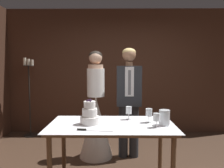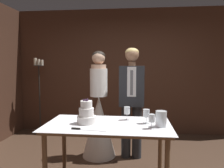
{
  "view_description": "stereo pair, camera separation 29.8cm",
  "coord_description": "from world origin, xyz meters",
  "px_view_note": "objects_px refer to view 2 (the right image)",
  "views": [
    {
      "loc": [
        -0.19,
        -2.61,
        1.5
      ],
      "look_at": [
        -0.22,
        0.4,
        1.23
      ],
      "focal_mm": 35.0,
      "sensor_mm": 36.0,
      "label": 1
    },
    {
      "loc": [
        0.1,
        -2.59,
        1.5
      ],
      "look_at": [
        -0.22,
        0.4,
        1.23
      ],
      "focal_mm": 35.0,
      "sensor_mm": 36.0,
      "label": 2
    }
  ],
  "objects_px": {
    "wine_glass_far": "(127,111)",
    "bride": "(99,118)",
    "cake_table": "(108,131)",
    "hurricane_candle": "(161,119)",
    "wine_glass_near": "(146,114)",
    "groom": "(132,97)",
    "tiered_cake": "(86,114)",
    "cake_knife": "(82,129)",
    "wine_glass_middle": "(152,119)",
    "candle_stand": "(39,95)"
  },
  "relations": [
    {
      "from": "cake_table",
      "to": "bride",
      "type": "height_order",
      "value": "bride"
    },
    {
      "from": "groom",
      "to": "cake_knife",
      "type": "bearing_deg",
      "value": -113.94
    },
    {
      "from": "wine_glass_middle",
      "to": "candle_stand",
      "type": "xyz_separation_m",
      "value": [
        -2.24,
        2.06,
        -0.05
      ]
    },
    {
      "from": "wine_glass_middle",
      "to": "bride",
      "type": "relative_size",
      "value": 0.1
    },
    {
      "from": "wine_glass_middle",
      "to": "bride",
      "type": "xyz_separation_m",
      "value": [
        -0.77,
        1.03,
        -0.27
      ]
    },
    {
      "from": "wine_glass_middle",
      "to": "groom",
      "type": "xyz_separation_m",
      "value": [
        -0.24,
        1.03,
        0.09
      ]
    },
    {
      "from": "hurricane_candle",
      "to": "bride",
      "type": "height_order",
      "value": "bride"
    },
    {
      "from": "tiered_cake",
      "to": "wine_glass_middle",
      "type": "relative_size",
      "value": 1.83
    },
    {
      "from": "cake_knife",
      "to": "wine_glass_middle",
      "type": "xyz_separation_m",
      "value": [
        0.76,
        0.13,
        0.1
      ]
    },
    {
      "from": "wine_glass_far",
      "to": "candle_stand",
      "type": "height_order",
      "value": "candle_stand"
    },
    {
      "from": "cake_table",
      "to": "hurricane_candle",
      "type": "relative_size",
      "value": 8.25
    },
    {
      "from": "wine_glass_near",
      "to": "tiered_cake",
      "type": "bearing_deg",
      "value": -174.09
    },
    {
      "from": "tiered_cake",
      "to": "cake_knife",
      "type": "xyz_separation_m",
      "value": [
        0.01,
        -0.27,
        -0.1
      ]
    },
    {
      "from": "wine_glass_near",
      "to": "cake_knife",
      "type": "bearing_deg",
      "value": -154.24
    },
    {
      "from": "candle_stand",
      "to": "cake_knife",
      "type": "bearing_deg",
      "value": -55.86
    },
    {
      "from": "wine_glass_far",
      "to": "groom",
      "type": "height_order",
      "value": "groom"
    },
    {
      "from": "bride",
      "to": "groom",
      "type": "relative_size",
      "value": 0.97
    },
    {
      "from": "cake_knife",
      "to": "bride",
      "type": "relative_size",
      "value": 0.23
    },
    {
      "from": "cake_knife",
      "to": "bride",
      "type": "height_order",
      "value": "bride"
    },
    {
      "from": "wine_glass_middle",
      "to": "cake_knife",
      "type": "bearing_deg",
      "value": -170.08
    },
    {
      "from": "wine_glass_far",
      "to": "hurricane_candle",
      "type": "height_order",
      "value": "hurricane_candle"
    },
    {
      "from": "tiered_cake",
      "to": "candle_stand",
      "type": "xyz_separation_m",
      "value": [
        -1.48,
        1.92,
        -0.05
      ]
    },
    {
      "from": "hurricane_candle",
      "to": "groom",
      "type": "xyz_separation_m",
      "value": [
        -0.35,
        0.94,
        0.12
      ]
    },
    {
      "from": "hurricane_candle",
      "to": "bride",
      "type": "xyz_separation_m",
      "value": [
        -0.88,
        0.94,
        -0.24
      ]
    },
    {
      "from": "wine_glass_middle",
      "to": "groom",
      "type": "bearing_deg",
      "value": 103.26
    },
    {
      "from": "cake_table",
      "to": "wine_glass_middle",
      "type": "relative_size",
      "value": 9.19
    },
    {
      "from": "hurricane_candle",
      "to": "groom",
      "type": "bearing_deg",
      "value": 110.65
    },
    {
      "from": "cake_table",
      "to": "candle_stand",
      "type": "height_order",
      "value": "candle_stand"
    },
    {
      "from": "wine_glass_far",
      "to": "groom",
      "type": "xyz_separation_m",
      "value": [
        0.05,
        0.68,
        0.09
      ]
    },
    {
      "from": "wine_glass_near",
      "to": "groom",
      "type": "bearing_deg",
      "value": 103.17
    },
    {
      "from": "cake_table",
      "to": "hurricane_candle",
      "type": "height_order",
      "value": "hurricane_candle"
    },
    {
      "from": "wine_glass_near",
      "to": "candle_stand",
      "type": "height_order",
      "value": "candle_stand"
    },
    {
      "from": "tiered_cake",
      "to": "bride",
      "type": "bearing_deg",
      "value": 90.17
    },
    {
      "from": "cake_table",
      "to": "hurricane_candle",
      "type": "xyz_separation_m",
      "value": [
        0.62,
        -0.05,
        0.17
      ]
    },
    {
      "from": "tiered_cake",
      "to": "wine_glass_far",
      "type": "bearing_deg",
      "value": 24.69
    },
    {
      "from": "hurricane_candle",
      "to": "groom",
      "type": "relative_size",
      "value": 0.1
    },
    {
      "from": "hurricane_candle",
      "to": "candle_stand",
      "type": "height_order",
      "value": "candle_stand"
    },
    {
      "from": "bride",
      "to": "candle_stand",
      "type": "distance_m",
      "value": 1.81
    },
    {
      "from": "cake_knife",
      "to": "hurricane_candle",
      "type": "relative_size",
      "value": 2.16
    },
    {
      "from": "groom",
      "to": "candle_stand",
      "type": "distance_m",
      "value": 2.25
    },
    {
      "from": "wine_glass_far",
      "to": "bride",
      "type": "relative_size",
      "value": 0.1
    },
    {
      "from": "wine_glass_far",
      "to": "candle_stand",
      "type": "distance_m",
      "value": 2.59
    },
    {
      "from": "cake_table",
      "to": "hurricane_candle",
      "type": "bearing_deg",
      "value": -4.3
    },
    {
      "from": "cake_knife",
      "to": "hurricane_candle",
      "type": "xyz_separation_m",
      "value": [
        0.87,
        0.22,
        0.08
      ]
    },
    {
      "from": "cake_table",
      "to": "wine_glass_near",
      "type": "distance_m",
      "value": 0.51
    },
    {
      "from": "groom",
      "to": "tiered_cake",
      "type": "bearing_deg",
      "value": -120.39
    },
    {
      "from": "wine_glass_near",
      "to": "candle_stand",
      "type": "bearing_deg",
      "value": 139.91
    },
    {
      "from": "wine_glass_far",
      "to": "bride",
      "type": "height_order",
      "value": "bride"
    },
    {
      "from": "wine_glass_near",
      "to": "candle_stand",
      "type": "relative_size",
      "value": 0.11
    },
    {
      "from": "tiered_cake",
      "to": "wine_glass_middle",
      "type": "distance_m",
      "value": 0.78
    }
  ]
}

